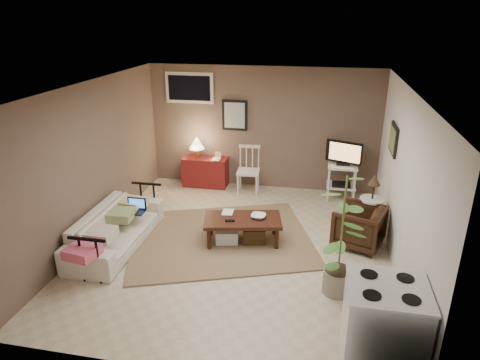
% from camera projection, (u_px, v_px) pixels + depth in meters
% --- Properties ---
extents(floor, '(5.00, 5.00, 0.00)m').
position_uv_depth(floor, '(237.00, 246.00, 6.51)').
color(floor, '#C1B293').
rests_on(floor, ground).
extents(art_back, '(0.50, 0.03, 0.60)m').
position_uv_depth(art_back, '(235.00, 115.00, 8.34)').
color(art_back, black).
extents(art_right, '(0.03, 0.60, 0.45)m').
position_uv_depth(art_right, '(393.00, 139.00, 6.51)').
color(art_right, black).
extents(window, '(0.96, 0.03, 0.60)m').
position_uv_depth(window, '(189.00, 88.00, 8.32)').
color(window, silver).
extents(rug, '(3.34, 3.01, 0.03)m').
position_uv_depth(rug, '(220.00, 238.00, 6.72)').
color(rug, '#7E6349').
rests_on(rug, floor).
extents(coffee_table, '(1.26, 0.82, 0.44)m').
position_uv_depth(coffee_table, '(242.00, 228.00, 6.53)').
color(coffee_table, '#39190F').
rests_on(coffee_table, floor).
extents(sofa, '(0.57, 1.96, 0.77)m').
position_uv_depth(sofa, '(115.00, 223.00, 6.41)').
color(sofa, beige).
rests_on(sofa, floor).
extents(sofa_pillows, '(0.38, 1.87, 0.13)m').
position_uv_depth(sofa_pillows, '(110.00, 225.00, 6.16)').
color(sofa_pillows, beige).
rests_on(sofa_pillows, sofa).
extents(sofa_end_rails, '(0.53, 1.96, 0.66)m').
position_uv_depth(sofa_end_rails, '(123.00, 226.00, 6.40)').
color(sofa_end_rails, black).
rests_on(sofa_end_rails, floor).
extents(laptop, '(0.30, 0.22, 0.21)m').
position_uv_depth(laptop, '(136.00, 207.00, 6.64)').
color(laptop, black).
rests_on(laptop, sofa).
extents(red_console, '(0.89, 0.40, 1.03)m').
position_uv_depth(red_console, '(205.00, 169.00, 8.68)').
color(red_console, maroon).
rests_on(red_console, floor).
extents(spindle_chair, '(0.45, 0.45, 0.93)m').
position_uv_depth(spindle_chair, '(248.00, 172.00, 8.30)').
color(spindle_chair, silver).
rests_on(spindle_chair, floor).
extents(tv_stand, '(0.65, 0.44, 1.14)m').
position_uv_depth(tv_stand, '(342.00, 169.00, 7.95)').
color(tv_stand, silver).
rests_on(tv_stand, floor).
extents(side_table, '(0.38, 0.38, 1.02)m').
position_uv_depth(side_table, '(372.00, 198.00, 6.66)').
color(side_table, silver).
rests_on(side_table, floor).
extents(armchair, '(0.82, 0.85, 0.69)m').
position_uv_depth(armchair, '(359.00, 224.00, 6.43)').
color(armchair, black).
rests_on(armchair, floor).
extents(potted_plant, '(0.40, 0.40, 1.61)m').
position_uv_depth(potted_plant, '(342.00, 232.00, 5.14)').
color(potted_plant, gray).
rests_on(potted_plant, floor).
extents(stove, '(0.75, 0.70, 0.98)m').
position_uv_depth(stove, '(383.00, 329.00, 4.11)').
color(stove, silver).
rests_on(stove, floor).
extents(bowl, '(0.22, 0.06, 0.22)m').
position_uv_depth(bowl, '(258.00, 211.00, 6.44)').
color(bowl, '#39190F').
rests_on(bowl, coffee_table).
extents(book_table, '(0.17, 0.03, 0.23)m').
position_uv_depth(book_table, '(222.00, 206.00, 6.61)').
color(book_table, '#39190F').
rests_on(book_table, coffee_table).
extents(book_console, '(0.16, 0.02, 0.21)m').
position_uv_depth(book_console, '(212.00, 155.00, 8.45)').
color(book_console, '#39190F').
rests_on(book_console, red_console).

